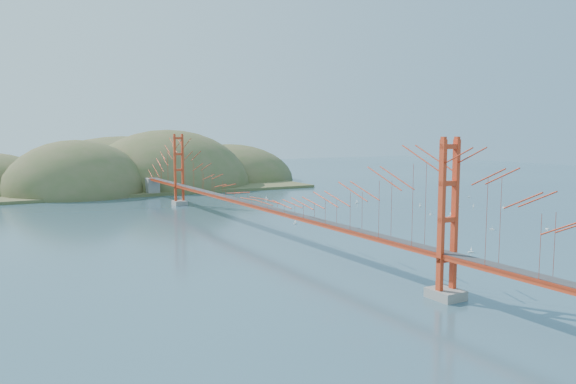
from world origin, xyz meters
TOP-DOWN VIEW (x-y plane):
  - ground at (0.00, 0.00)m, footprint 320.00×320.00m
  - bridge at (0.00, 0.18)m, footprint 2.20×94.40m
  - far_headlands at (2.21, 68.52)m, footprint 84.00×58.00m
  - sailboat_5 at (43.83, 1.30)m, footprint 0.52×0.61m
  - sailboat_17 at (46.13, 14.33)m, footprint 0.63×0.63m
  - sailboat_12 at (15.90, 29.64)m, footprint 0.59×0.48m
  - sailboat_6 at (13.63, -19.80)m, footprint 0.60×0.60m
  - sailboat_4 at (33.98, 9.74)m, footprint 0.56×0.56m
  - sailboat_11 at (49.93, 14.21)m, footprint 0.60×0.60m
  - sailboat_1 at (28.46, 1.50)m, footprint 0.50×0.52m
  - sailboat_3 at (7.10, 4.05)m, footprint 0.53×0.48m
  - sailboat_9 at (40.18, 4.22)m, footprint 0.59×0.59m
  - sailboat_7 at (26.94, 17.54)m, footprint 0.61×0.53m
  - sailboat_0 at (26.08, -11.70)m, footprint 0.60×0.60m
  - sailboat_8 at (39.30, 6.52)m, footprint 0.60×0.60m
  - sailboat_16 at (29.69, -1.17)m, footprint 0.65×0.64m
  - sailboat_14 at (32.41, -14.73)m, footprint 0.43×0.49m

SIDE VIEW (x-z plane):
  - ground at x=0.00m, z-range 0.00..0.00m
  - far_headlands at x=2.21m, z-range -12.50..12.50m
  - sailboat_14 at x=32.41m, z-range -0.15..0.42m
  - sailboat_1 at x=28.46m, z-range -0.15..0.43m
  - sailboat_3 at x=7.10m, z-range -0.16..0.44m
  - sailboat_9 at x=40.18m, z-range -0.17..0.45m
  - sailboat_8 at x=39.30m, z-range -0.17..0.46m
  - sailboat_4 at x=33.98m, z-range -0.17..0.46m
  - sailboat_11 at x=49.93m, z-range -0.17..0.46m
  - sailboat_6 at x=13.63m, z-range -0.17..0.46m
  - sailboat_0 at x=26.08m, z-range -0.19..0.49m
  - sailboat_7 at x=26.94m, z-range -0.20..0.50m
  - sailboat_12 at x=15.90m, z-range -0.20..0.50m
  - sailboat_5 at x=43.83m, z-range -0.20..0.51m
  - sailboat_17 at x=46.13m, z-range -0.20..0.51m
  - sailboat_16 at x=29.69m, z-range -0.21..0.53m
  - bridge at x=0.00m, z-range 1.01..13.01m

